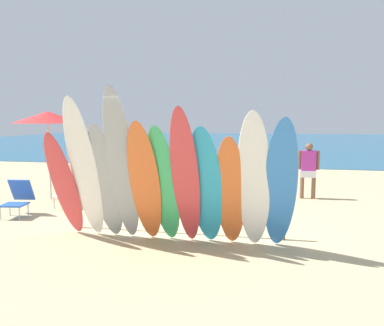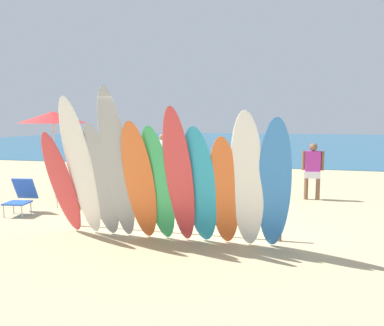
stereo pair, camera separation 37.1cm
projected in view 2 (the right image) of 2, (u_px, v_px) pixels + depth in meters
The scene contains 20 objects.
ground at pixel (247, 159), 20.71m from camera, with size 60.00×60.00×0.00m, color tan.
ocean_water at pixel (264, 142), 36.31m from camera, with size 60.00×40.00×0.02m, color #235B7F.
surfboard_rack at pixel (173, 205), 7.15m from camera, with size 4.06×0.07×0.66m.
surfboard_red_0 at pixel (62, 184), 6.90m from camera, with size 0.48×0.08×2.08m, color #D13D42.
surfboard_white_1 at pixel (81, 170), 6.68m from camera, with size 0.50×0.08×2.67m, color white.
surfboard_grey_2 at pixel (101, 182), 6.71m from camera, with size 0.54×0.07×2.20m, color #999EA3.
surfboard_grey_3 at pixel (117, 167), 6.47m from camera, with size 0.49×0.07×2.83m, color #999EA3.
surfboard_orange_4 at pixel (140, 183), 6.48m from camera, with size 0.53×0.06×2.28m, color orange.
surfboard_green_5 at pixel (158, 185), 6.46m from camera, with size 0.51×0.06×2.18m, color #38B266.
surfboard_red_6 at pixel (179, 178), 6.25m from camera, with size 0.46×0.07×2.51m, color #D13D42.
surfboard_teal_7 at pixel (200, 187), 6.31m from camera, with size 0.56×0.06×2.17m, color #289EC6.
surfboard_orange_8 at pixel (224, 193), 6.24m from camera, with size 0.50×0.07×2.00m, color orange.
surfboard_white_9 at pixel (247, 182), 6.05m from camera, with size 0.54×0.08×2.41m, color white.
surfboard_blue_10 at pixel (274, 187), 5.97m from camera, with size 0.52×0.06×2.34m, color #337AD1.
beachgoer_strolling at pixel (162, 152), 14.03m from camera, with size 0.45×0.47×1.60m.
beachgoer_near_rack at pixel (313, 167), 10.13m from camera, with size 0.57×0.24×1.51m.
beach_chair_red at pixel (74, 189), 9.50m from camera, with size 0.57×0.80×0.78m.
beach_chair_blue at pixel (21, 195), 8.63m from camera, with size 0.59×0.77×0.81m.
beach_chair_striped at pixel (110, 180), 10.80m from camera, with size 0.53×0.76×0.79m.
beach_umbrella at pixel (53, 117), 10.16m from camera, with size 1.79×1.79×2.35m.
Camera 2 is at (2.05, -6.72, 2.15)m, focal length 35.66 mm.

